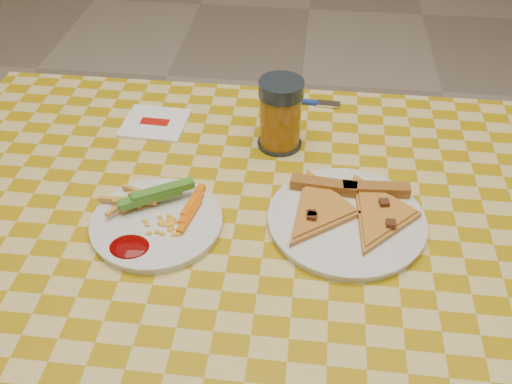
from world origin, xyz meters
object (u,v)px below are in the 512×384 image
table (266,257)px  drink_glass (280,115)px  plate_left (157,224)px  plate_right (346,221)px

table → drink_glass: size_ratio=9.36×
plate_left → drink_glass: (0.18, 0.25, 0.06)m
plate_left → drink_glass: drink_glass is taller
plate_left → drink_glass: 0.31m
plate_left → plate_right: bearing=7.7°
plate_left → plate_right: (0.30, 0.04, 0.00)m
plate_left → drink_glass: size_ratio=1.53×
table → drink_glass: bearing=89.6°
plate_right → plate_left: bearing=-172.3°
plate_left → plate_right: 0.31m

